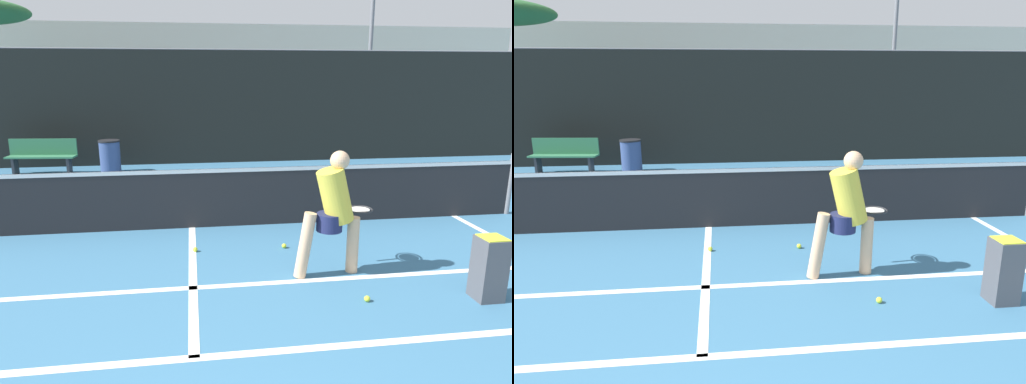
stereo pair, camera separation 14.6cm
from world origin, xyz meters
The scene contains 15 objects.
court_baseline_near centered at (0.00, 2.85, 0.00)m, with size 11.00×0.10×0.01m, color white.
court_service_line centered at (0.00, 4.20, 0.00)m, with size 8.25×0.10×0.01m, color white.
court_center_mark centered at (0.00, 4.61, 0.00)m, with size 0.10×3.52×0.01m, color white.
net centered at (0.00, 6.37, 0.51)m, with size 11.09×0.09×1.07m.
fence_back centered at (0.00, 11.98, 1.52)m, with size 24.00×0.06×3.05m.
player_practicing centered at (1.68, 4.37, 0.82)m, with size 1.11×0.65×1.53m.
tennis_ball_scattered_0 centered at (0.04, 5.32, 0.03)m, with size 0.07×0.07×0.07m, color #D1E033.
tennis_ball_scattered_1 centered at (1.86, 3.61, 0.03)m, with size 0.07×0.07×0.07m, color #D1E033.
tennis_ball_scattered_3 centered at (1.28, 5.28, 0.03)m, with size 0.07×0.07×0.07m, color #D1E033.
ball_hopper centered at (3.16, 3.50, 0.37)m, with size 0.28×0.28×0.71m.
courtside_bench centered at (-3.61, 11.05, 0.47)m, with size 1.67×0.55×0.86m.
trash_bin centered at (-1.99, 11.00, 0.41)m, with size 0.52×0.52×0.81m.
parked_car centered at (0.27, 14.47, 0.65)m, with size 1.61×4.11×1.54m.
floodlight_mast centered at (7.16, 17.38, 5.02)m, with size 1.10×0.24×7.81m.
building_far centered at (0.00, 25.28, 2.48)m, with size 36.00×2.40×4.96m, color beige.
Camera 2 is at (0.19, -0.66, 2.36)m, focal length 32.00 mm.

